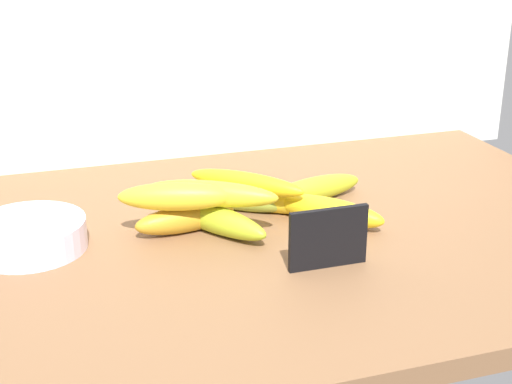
{
  "coord_description": "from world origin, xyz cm",
  "views": [
    {
      "loc": [
        -34.88,
        -94.92,
        47.84
      ],
      "look_at": [
        -2.87,
        3.55,
        8.0
      ],
      "focal_mm": 51.63,
      "sensor_mm": 36.0,
      "label": 1
    }
  ],
  "objects": [
    {
      "name": "counter_top",
      "position": [
        0.0,
        0.0,
        1.5
      ],
      "size": [
        110.0,
        76.0,
        3.0
      ],
      "primitive_type": "cube",
      "color": "brown",
      "rests_on": "ground"
    },
    {
      "name": "banana_4",
      "position": [
        -2.94,
        8.58,
        4.69
      ],
      "size": [
        14.91,
        11.45,
        3.37
      ],
      "primitive_type": "ellipsoid",
      "rotation": [
        0.0,
        0.0,
        2.56
      ],
      "color": "#98AD39",
      "rests_on": "counter_top"
    },
    {
      "name": "banana_2",
      "position": [
        -10.17,
        2.75,
        5.11
      ],
      "size": [
        14.76,
        20.0,
        4.21
      ],
      "primitive_type": "ellipsoid",
      "rotation": [
        0.0,
        0.0,
        2.13
      ],
      "color": "#A9C126",
      "rests_on": "counter_top"
    },
    {
      "name": "banana_6",
      "position": [
        -3.13,
        7.71,
        8.04
      ],
      "size": [
        16.56,
        15.96,
        3.34
      ],
      "primitive_type": "ellipsoid",
      "rotation": [
        0.0,
        0.0,
        2.38
      ],
      "color": "yellow",
      "rests_on": "banana_4"
    },
    {
      "name": "banana_3",
      "position": [
        9.25,
        9.42,
        4.97
      ],
      "size": [
        18.08,
        7.74,
        3.93
      ],
      "primitive_type": "ellipsoid",
      "rotation": [
        0.0,
        0.0,
        0.22
      ],
      "color": "#ACB624",
      "rests_on": "counter_top"
    },
    {
      "name": "fruit_bowl",
      "position": [
        -36.11,
        4.42,
        5.11
      ],
      "size": [
        15.95,
        15.95,
        4.23
      ],
      "primitive_type": "cylinder",
      "color": "silver",
      "rests_on": "counter_top"
    },
    {
      "name": "banana_0",
      "position": [
        1.02,
        6.79,
        4.91
      ],
      "size": [
        18.53,
        14.86,
        3.81
      ],
      "primitive_type": "ellipsoid",
      "rotation": [
        0.0,
        0.0,
        2.52
      ],
      "color": "yellow",
      "rests_on": "counter_top"
    },
    {
      "name": "chalkboard_sign",
      "position": [
        1.63,
        -13.53,
        6.86
      ],
      "size": [
        11.0,
        1.8,
        8.4
      ],
      "color": "black",
      "rests_on": "counter_top"
    },
    {
      "name": "banana_1",
      "position": [
        -13.83,
        3.61,
        5.07
      ],
      "size": [
        16.02,
        6.22,
        4.15
      ],
      "primitive_type": "ellipsoid",
      "rotation": [
        0.0,
        0.0,
        3.28
      ],
      "color": "#BD8E23",
      "rests_on": "counter_top"
    },
    {
      "name": "banana_5",
      "position": [
        7.38,
        -0.04,
        5.06
      ],
      "size": [
        15.47,
        16.23,
        4.11
      ],
      "primitive_type": "ellipsoid",
      "rotation": [
        0.0,
        0.0,
        2.32
      ],
      "color": "yellow",
      "rests_on": "counter_top"
    },
    {
      "name": "banana_7",
      "position": [
        -10.15,
        2.26,
        9.11
      ],
      "size": [
        19.23,
        13.24,
        3.8
      ],
      "primitive_type": "ellipsoid",
      "rotation": [
        0.0,
        0.0,
        2.62
      ],
      "color": "yellow",
      "rests_on": "banana_2"
    },
    {
      "name": "banana_8",
      "position": [
        -15.3,
        2.34,
        9.21
      ],
      "size": [
        17.47,
        8.75,
        4.13
      ],
      "primitive_type": "ellipsoid",
      "rotation": [
        0.0,
        0.0,
        2.86
      ],
      "color": "yellow",
      "rests_on": "banana_1"
    }
  ]
}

